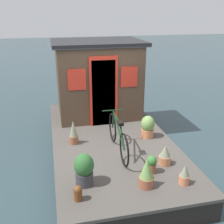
{
  "coord_description": "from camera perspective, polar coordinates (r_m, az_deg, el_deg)",
  "views": [
    {
      "loc": [
        -5.8,
        1.29,
        3.37
      ],
      "look_at": [
        -0.2,
        0.0,
        1.2
      ],
      "focal_mm": 44.12,
      "sensor_mm": 36.0,
      "label": 1
    }
  ],
  "objects": [
    {
      "name": "potted_plant_lavender",
      "position": [
        4.8,
        7.19,
        -12.43
      ],
      "size": [
        0.26,
        0.26,
        0.56
      ],
      "color": "#935138",
      "rests_on": "houseboat_deck"
    },
    {
      "name": "potted_plant_geranium",
      "position": [
        5.22,
        8.19,
        -10.63
      ],
      "size": [
        0.19,
        0.19,
        0.34
      ],
      "color": "#935138",
      "rests_on": "houseboat_deck"
    },
    {
      "name": "potted_plant_rosemary",
      "position": [
        5.52,
        10.91,
        -8.82
      ],
      "size": [
        0.24,
        0.24,
        0.4
      ],
      "color": "#C6754C",
      "rests_on": "houseboat_deck"
    },
    {
      "name": "potted_plant_thyme",
      "position": [
        4.82,
        -5.81,
        -11.71
      ],
      "size": [
        0.34,
        0.34,
        0.58
      ],
      "color": "#38383D",
      "rests_on": "houseboat_deck"
    },
    {
      "name": "houseboat_cabin",
      "position": [
        7.69,
        -2.96,
        6.95
      ],
      "size": [
        1.81,
        2.4,
        2.08
      ],
      "color": "#4C3828",
      "rests_on": "houseboat_deck"
    },
    {
      "name": "potted_plant_basil",
      "position": [
        6.23,
        -7.99,
        -4.29
      ],
      "size": [
        0.2,
        0.2,
        0.55
      ],
      "color": "#935138",
      "rests_on": "houseboat_deck"
    },
    {
      "name": "houseboat_deck",
      "position": [
        6.71,
        -0.39,
        -7.0
      ],
      "size": [
        5.33,
        2.71,
        0.5
      ],
      "color": "#4C4742",
      "rests_on": "ground_plane"
    },
    {
      "name": "mooring_bollard",
      "position": [
        4.57,
        -7.08,
        -16.25
      ],
      "size": [
        0.14,
        0.14,
        0.26
      ],
      "color": "brown",
      "rests_on": "houseboat_deck"
    },
    {
      "name": "ground_plane",
      "position": [
        6.83,
        -0.38,
        -8.87
      ],
      "size": [
        60.0,
        60.0,
        0.0
      ],
      "primitive_type": "plane",
      "color": "#2D4247"
    },
    {
      "name": "potted_plant_mint",
      "position": [
        5.03,
        14.79,
        -12.47
      ],
      "size": [
        0.18,
        0.18,
        0.38
      ],
      "color": "#C6754C",
      "rests_on": "houseboat_deck"
    },
    {
      "name": "bicycle",
      "position": [
        5.77,
        1.23,
        -5.0
      ],
      "size": [
        1.74,
        0.5,
        0.79
      ],
      "color": "black",
      "rests_on": "houseboat_deck"
    },
    {
      "name": "potted_plant_fern",
      "position": [
        6.53,
        7.4,
        -3.01
      ],
      "size": [
        0.32,
        0.32,
        0.53
      ],
      "color": "#C6754C",
      "rests_on": "houseboat_deck"
    }
  ]
}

